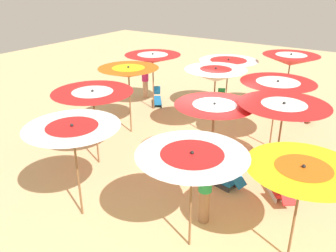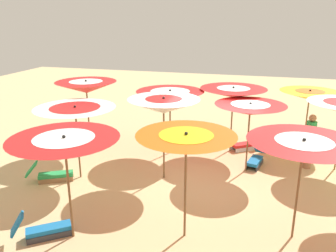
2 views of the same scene
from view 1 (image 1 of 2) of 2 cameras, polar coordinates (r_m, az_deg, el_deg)
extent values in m
cube|color=#D1B57F|center=(10.97, 5.59, -4.88)|extent=(37.88, 37.88, 0.04)
cylinder|color=brown|center=(14.30, -2.43, 6.82)|extent=(0.05, 0.05, 2.11)
cone|color=red|center=(14.03, -2.51, 10.94)|extent=(2.22, 2.22, 0.33)
cone|color=white|center=(14.01, -2.52, 11.27)|extent=(1.22, 1.22, 0.18)
sphere|color=black|center=(13.99, -2.52, 11.73)|extent=(0.07, 0.07, 0.07)
cylinder|color=brown|center=(12.15, -6.24, 3.74)|extent=(0.05, 0.05, 2.17)
cone|color=orange|center=(11.82, -6.48, 8.68)|extent=(2.03, 2.03, 0.32)
cone|color=yellow|center=(11.80, -6.50, 9.06)|extent=(1.10, 1.10, 0.18)
sphere|color=black|center=(11.78, -6.52, 9.58)|extent=(0.07, 0.07, 0.07)
cylinder|color=brown|center=(10.28, -11.69, -0.92)|extent=(0.05, 0.05, 2.02)
cone|color=red|center=(9.91, -12.17, 4.40)|extent=(2.26, 2.26, 0.40)
cone|color=white|center=(9.87, -12.22, 4.97)|extent=(1.14, 1.14, 0.20)
sphere|color=black|center=(9.83, -12.28, 5.66)|extent=(0.07, 0.07, 0.07)
cylinder|color=brown|center=(8.16, -14.52, -8.02)|extent=(0.05, 0.05, 2.05)
cone|color=white|center=(7.68, -15.29, -1.50)|extent=(2.06, 2.06, 0.42)
cone|color=red|center=(7.64, -15.37, -0.80)|extent=(1.10, 1.10, 0.22)
sphere|color=black|center=(7.59, -15.48, 0.13)|extent=(0.07, 0.07, 0.07)
cylinder|color=brown|center=(14.14, 9.56, 6.03)|extent=(0.05, 0.05, 1.98)
cone|color=white|center=(13.88, 9.83, 9.92)|extent=(2.28, 2.28, 0.32)
cone|color=red|center=(13.86, 9.85, 10.19)|extent=(1.41, 1.41, 0.20)
sphere|color=black|center=(13.84, 9.89, 10.69)|extent=(0.07, 0.07, 0.07)
cylinder|color=brown|center=(11.79, 7.49, 3.09)|extent=(0.05, 0.05, 2.19)
cone|color=white|center=(11.45, 7.78, 8.21)|extent=(2.02, 2.02, 0.41)
cone|color=red|center=(11.43, 7.81, 8.74)|extent=(1.02, 1.02, 0.21)
sphere|color=black|center=(11.39, 7.84, 9.36)|extent=(0.07, 0.07, 0.07)
cylinder|color=brown|center=(9.48, 7.28, -2.99)|extent=(0.05, 0.05, 1.96)
cone|color=red|center=(9.08, 7.59, 2.55)|extent=(2.09, 2.09, 0.32)
cone|color=white|center=(9.05, 7.62, 3.02)|extent=(1.14, 1.14, 0.17)
sphere|color=black|center=(9.02, 7.66, 3.67)|extent=(0.07, 0.07, 0.07)
cylinder|color=brown|center=(7.09, 3.71, -12.84)|extent=(0.05, 0.05, 1.99)
cone|color=white|center=(6.55, 3.94, -5.86)|extent=(2.15, 2.15, 0.33)
cone|color=red|center=(6.51, 3.96, -5.25)|extent=(1.20, 1.20, 0.18)
sphere|color=black|center=(6.46, 3.99, -4.35)|extent=(0.07, 0.07, 0.07)
cylinder|color=brown|center=(14.16, 18.80, 5.70)|extent=(0.05, 0.05, 2.26)
cone|color=red|center=(13.88, 19.42, 10.12)|extent=(2.07, 2.07, 0.40)
cone|color=white|center=(13.86, 19.47, 10.51)|extent=(1.13, 1.13, 0.22)
sphere|color=black|center=(13.83, 19.55, 11.04)|extent=(0.07, 0.07, 0.07)
cylinder|color=brown|center=(11.49, 16.85, 1.18)|extent=(0.05, 0.05, 2.00)
cone|color=red|center=(11.17, 17.45, 5.93)|extent=(2.27, 2.27, 0.39)
cone|color=white|center=(11.14, 17.51, 6.37)|extent=(1.31, 1.31, 0.22)
sphere|color=black|center=(11.10, 17.59, 7.03)|extent=(0.07, 0.07, 0.07)
cylinder|color=brown|center=(9.52, 17.55, -3.41)|extent=(0.05, 0.05, 2.09)
cone|color=red|center=(9.11, 18.36, 2.47)|extent=(2.25, 2.25, 0.32)
cone|color=white|center=(9.08, 18.43, 2.97)|extent=(1.12, 1.12, 0.16)
sphere|color=black|center=(9.05, 18.51, 3.59)|extent=(0.07, 0.07, 0.07)
cylinder|color=brown|center=(7.22, 20.00, -14.06)|extent=(0.05, 0.05, 1.92)
cone|color=yellow|center=(6.70, 21.14, -7.51)|extent=(2.07, 2.07, 0.30)
cone|color=orange|center=(6.66, 21.24, -6.89)|extent=(1.00, 1.00, 0.15)
sphere|color=black|center=(6.61, 21.37, -6.16)|extent=(0.07, 0.07, 0.07)
cube|color=olive|center=(15.10, 9.38, 3.50)|extent=(0.86, 0.49, 0.14)
cube|color=olive|center=(15.07, 8.21, 3.55)|extent=(0.86, 0.49, 0.14)
cube|color=green|center=(15.04, 8.82, 3.95)|extent=(0.99, 0.73, 0.10)
cube|color=green|center=(15.57, 8.75, 5.59)|extent=(0.47, 0.45, 0.42)
cube|color=silver|center=(14.31, 19.77, 1.21)|extent=(0.32, 0.91, 0.14)
cube|color=silver|center=(14.56, 20.43, 1.50)|extent=(0.32, 0.91, 0.14)
cube|color=red|center=(14.39, 20.17, 1.80)|extent=(0.58, 0.99, 0.10)
cube|color=red|center=(14.03, 22.50, 1.78)|extent=(0.41, 0.46, 0.35)
cube|color=#333338|center=(9.47, 7.96, -9.44)|extent=(0.21, 0.80, 0.14)
cube|color=#333338|center=(9.69, 9.20, -8.67)|extent=(0.21, 0.80, 0.14)
cube|color=#1972B7|center=(9.51, 8.63, -8.44)|extent=(0.50, 0.87, 0.10)
cube|color=#1972B7|center=(9.14, 11.48, -8.67)|extent=(0.40, 0.40, 0.33)
cube|color=#333338|center=(15.08, -1.16, 3.81)|extent=(0.77, 0.59, 0.14)
cube|color=#333338|center=(15.07, -2.28, 3.78)|extent=(0.77, 0.59, 0.14)
cube|color=#1972B7|center=(15.04, -1.72, 4.22)|extent=(0.92, 0.80, 0.10)
cube|color=#1972B7|center=(15.52, -1.82, 5.88)|extent=(0.42, 0.42, 0.45)
cube|color=silver|center=(9.49, 16.39, -10.18)|extent=(0.74, 0.57, 0.14)
cube|color=silver|center=(9.60, 18.24, -10.01)|extent=(0.74, 0.57, 0.14)
cube|color=red|center=(9.48, 17.41, -9.49)|extent=(0.91, 0.80, 0.10)
cube|color=red|center=(8.87, 18.99, -10.68)|extent=(0.54, 0.52, 0.34)
cylinder|color=#A3704C|center=(8.08, 5.95, -12.90)|extent=(0.24, 0.24, 0.81)
cylinder|color=green|center=(7.65, 6.19, -8.30)|extent=(0.30, 0.30, 0.71)
sphere|color=#A3704C|center=(7.42, 6.35, -5.24)|extent=(0.22, 0.22, 0.22)
cylinder|color=#D8A87F|center=(15.94, -3.72, 6.06)|extent=(0.24, 0.24, 0.76)
cylinder|color=#D82672|center=(15.74, -3.78, 8.55)|extent=(0.30, 0.30, 0.67)
sphere|color=#D8A87F|center=(15.63, -3.83, 10.10)|extent=(0.21, 0.21, 0.21)
camera|label=2|loc=(15.53, -29.97, 18.51)|focal=36.90mm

